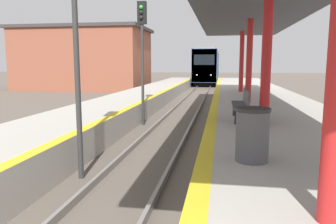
{
  "coord_description": "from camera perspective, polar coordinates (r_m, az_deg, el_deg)",
  "views": [
    {
      "loc": [
        1.91,
        -1.43,
        2.58
      ],
      "look_at": [
        -0.96,
        16.17,
        -0.04
      ],
      "focal_mm": 35.0,
      "sensor_mm": 36.0,
      "label": 1
    }
  ],
  "objects": [
    {
      "name": "bench",
      "position": [
        10.24,
        12.76,
        1.43
      ],
      "size": [
        0.44,
        1.99,
        0.92
      ],
      "color": "#4C4C51",
      "rests_on": "platform_right"
    },
    {
      "name": "station_building",
      "position": [
        35.17,
        -14.34,
        8.99
      ],
      "size": [
        12.99,
        8.0,
        6.22
      ],
      "color": "brown",
      "rests_on": "ground"
    },
    {
      "name": "station_canopy",
      "position": [
        12.35,
        15.36,
        17.19
      ],
      "size": [
        4.56,
        22.83,
        3.85
      ],
      "color": "red",
      "rests_on": "platform_right"
    },
    {
      "name": "trash_bin",
      "position": [
        5.91,
        14.48,
        -3.82
      ],
      "size": [
        0.6,
        0.6,
        0.94
      ],
      "color": "#4C4C51",
      "rests_on": "platform_right"
    },
    {
      "name": "train",
      "position": [
        46.78,
        6.98,
        7.93
      ],
      "size": [
        2.79,
        21.23,
        4.48
      ],
      "color": "black",
      "rests_on": "ground"
    },
    {
      "name": "signal_near",
      "position": [
        7.49,
        -15.93,
        15.32
      ],
      "size": [
        0.36,
        0.31,
        5.09
      ],
      "color": "#2D2D2D",
      "rests_on": "ground"
    },
    {
      "name": "signal_mid",
      "position": [
        13.83,
        -4.51,
        12.26
      ],
      "size": [
        0.36,
        0.31,
        5.09
      ],
      "color": "#2D2D2D",
      "rests_on": "ground"
    }
  ]
}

